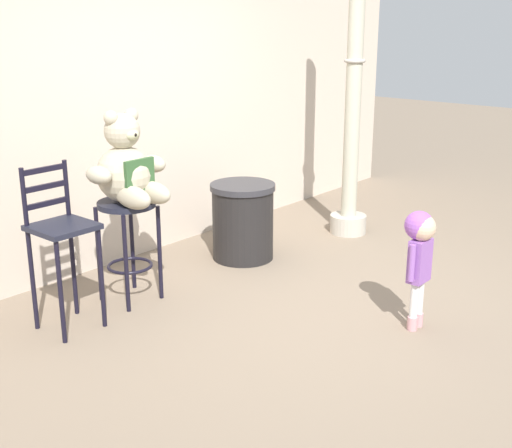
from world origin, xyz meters
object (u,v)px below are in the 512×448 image
child_walking (420,245)px  bar_chair_empty (61,237)px  teddy_bear (127,169)px  bar_stool_with_teddy (128,229)px  trash_bin (243,221)px  lamppost (352,117)px

child_walking → bar_chair_empty: (-1.54, 1.84, 0.05)m
teddy_bear → bar_chair_empty: 0.69m
bar_stool_with_teddy → teddy_bear: bearing=-90.0°
child_walking → bar_chair_empty: size_ratio=0.74×
bar_stool_with_teddy → trash_bin: bearing=-1.7°
trash_bin → lamppost: bearing=-14.0°
teddy_bear → bar_chair_empty: size_ratio=0.59×
trash_bin → bar_chair_empty: bar_chair_empty is taller
child_walking → bar_chair_empty: bar_chair_empty is taller
bar_stool_with_teddy → lamppost: (2.46, -0.34, 0.59)m
teddy_bear → trash_bin: size_ratio=0.99×
lamppost → bar_chair_empty: size_ratio=2.54×
bar_stool_with_teddy → child_walking: size_ratio=0.92×
trash_bin → lamppost: lamppost is taller
teddy_bear → trash_bin: (1.24, -0.01, -0.68)m
child_walking → lamppost: (1.51, 1.53, 0.54)m
trash_bin → lamppost: 1.50m
trash_bin → bar_chair_empty: 1.85m
bar_stool_with_teddy → teddy_bear: (-0.00, -0.03, 0.46)m
child_walking → bar_chair_empty: 2.40m
bar_stool_with_teddy → trash_bin: bar_stool_with_teddy is taller
child_walking → trash_bin: (0.28, 1.84, -0.27)m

